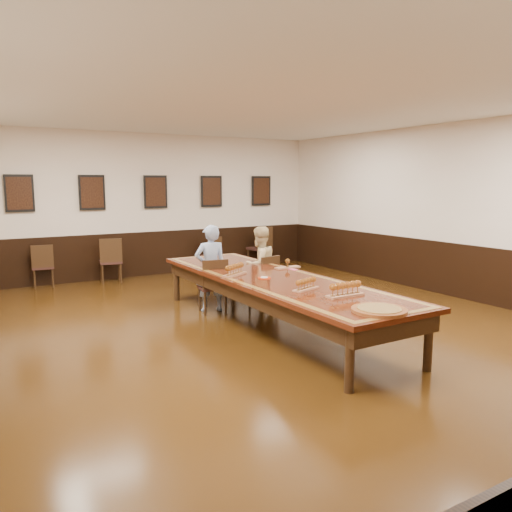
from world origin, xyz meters
TOP-DOWN VIEW (x-y plane):
  - floor at (0.00, 0.00)m, footprint 8.00×10.00m
  - ceiling at (0.00, 0.00)m, footprint 8.00×10.00m
  - wall_back at (0.00, 5.01)m, footprint 8.00×0.02m
  - wall_right at (4.01, 0.00)m, footprint 0.02×10.00m
  - chair_man at (-0.39, 1.24)m, footprint 0.49×0.52m
  - chair_woman at (0.60, 1.26)m, footprint 0.49×0.51m
  - spare_chair_a at (-2.47, 4.84)m, footprint 0.46×0.49m
  - spare_chair_b at (-1.16, 4.59)m, footprint 0.52×0.56m
  - spare_chair_c at (1.17, 4.58)m, footprint 0.47×0.50m
  - spare_chair_d at (2.55, 4.62)m, footprint 0.55×0.58m
  - person_man at (-0.37, 1.33)m, footprint 0.57×0.43m
  - person_woman at (0.58, 1.35)m, footprint 0.76×0.65m
  - pink_phone at (0.60, 0.36)m, footprint 0.08×0.15m
  - wainscoting at (0.00, 0.00)m, footprint 8.00×10.00m
  - conference_table at (0.00, 0.00)m, footprint 1.40×5.00m
  - posters at (0.00, 4.94)m, footprint 6.14×0.04m
  - flight_a at (-0.42, 0.41)m, footprint 0.49×0.37m
  - flight_b at (0.60, 0.52)m, footprint 0.43×0.14m
  - flight_c at (-0.12, -0.94)m, footprint 0.44×0.25m
  - flight_d at (0.07, -1.48)m, footprint 0.50×0.15m
  - red_plate_grp at (-0.17, -0.01)m, footprint 0.19×0.19m
  - carved_platter at (-0.10, -2.22)m, footprint 0.75×0.75m

SIDE VIEW (x-z plane):
  - floor at x=0.00m, z-range -0.02..0.00m
  - spare_chair_c at x=1.17m, z-range 0.00..0.85m
  - chair_woman at x=0.60m, z-range 0.00..0.87m
  - spare_chair_a at x=-2.47m, z-range 0.00..0.88m
  - chair_man at x=-0.39m, z-range 0.00..0.90m
  - spare_chair_b at x=-1.16m, z-range 0.00..0.96m
  - wainscoting at x=0.00m, z-range 0.00..1.00m
  - spare_chair_d at x=2.55m, z-range 0.00..1.02m
  - conference_table at x=0.00m, z-range 0.23..0.99m
  - person_woman at x=0.58m, z-range 0.00..1.36m
  - person_man at x=-0.37m, z-range 0.00..1.43m
  - pink_phone at x=0.60m, z-range 0.75..0.76m
  - red_plate_grp at x=-0.17m, z-range 0.75..0.77m
  - carved_platter at x=-0.10m, z-range 0.75..0.80m
  - flight_c at x=-0.12m, z-range 0.74..0.90m
  - flight_b at x=0.60m, z-range 0.74..0.90m
  - flight_a at x=-0.42m, z-range 0.74..0.92m
  - flight_d at x=0.07m, z-range 0.74..0.93m
  - wall_back at x=0.00m, z-range 0.00..3.20m
  - wall_right at x=4.01m, z-range 0.00..3.20m
  - posters at x=0.00m, z-range 1.53..2.27m
  - ceiling at x=0.00m, z-range 3.20..3.22m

